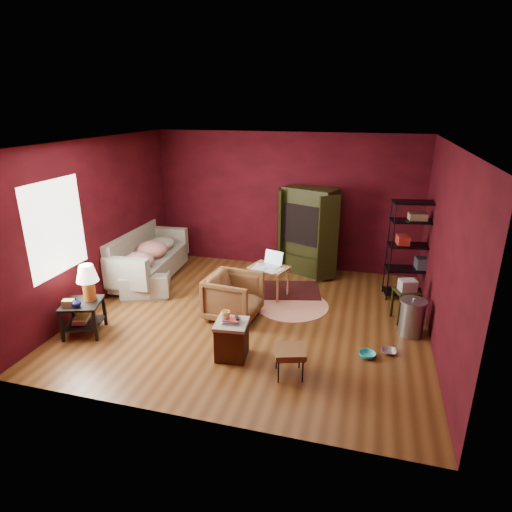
{
  "coord_description": "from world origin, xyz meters",
  "views": [
    {
      "loc": [
        1.71,
        -6.06,
        3.34
      ],
      "look_at": [
        0.0,
        0.2,
        1.0
      ],
      "focal_mm": 30.0,
      "sensor_mm": 36.0,
      "label": 1
    }
  ],
  "objects": [
    {
      "name": "rug_round",
      "position": [
        0.54,
        0.58,
        0.01
      ],
      "size": [
        1.49,
        1.49,
        0.01
      ],
      "rotation": [
        0.0,
        0.0,
        -0.19
      ],
      "color": "beige",
      "rests_on": "ground"
    },
    {
      "name": "hamper",
      "position": [
        0.04,
        -1.2,
        0.28
      ],
      "size": [
        0.48,
        0.48,
        0.61
      ],
      "rotation": [
        0.0,
        0.0,
        0.1
      ],
      "color": "#43230F",
      "rests_on": "ground"
    },
    {
      "name": "mug",
      "position": [
        -0.04,
        -1.21,
        0.66
      ],
      "size": [
        0.16,
        0.15,
        0.13
      ],
      "primitive_type": "imported",
      "rotation": [
        0.0,
        0.0,
        -0.4
      ],
      "color": "#FDE67B",
      "rests_on": "hamper"
    },
    {
      "name": "tv_armoire",
      "position": [
        0.55,
        2.2,
        0.92
      ],
      "size": [
        1.3,
        1.03,
        1.77
      ],
      "rotation": [
        0.0,
        0.0,
        -0.37
      ],
      "color": "black",
      "rests_on": "ground"
    },
    {
      "name": "rug_oriental",
      "position": [
        0.3,
        1.16,
        0.02
      ],
      "size": [
        1.46,
        1.14,
        0.01
      ],
      "rotation": [
        0.0,
        0.0,
        0.24
      ],
      "color": "#4A1413",
      "rests_on": "ground"
    },
    {
      "name": "footstool",
      "position": [
        0.88,
        -1.42,
        0.34
      ],
      "size": [
        0.48,
        0.48,
        0.39
      ],
      "rotation": [
        0.0,
        0.0,
        0.31
      ],
      "color": "black",
      "rests_on": "ground"
    },
    {
      "name": "small_stand",
      "position": [
        2.39,
        0.53,
        0.53
      ],
      "size": [
        0.45,
        0.45,
        0.71
      ],
      "rotation": [
        0.0,
        0.0,
        0.35
      ],
      "color": "black",
      "rests_on": "ground"
    },
    {
      "name": "pet_bowl_turquoise",
      "position": [
        1.86,
        -0.73,
        0.12
      ],
      "size": [
        0.24,
        0.12,
        0.23
      ],
      "primitive_type": "imported",
      "rotation": [
        0.0,
        0.0,
        0.22
      ],
      "color": "#26B1B5",
      "rests_on": "ground"
    },
    {
      "name": "pet_bowl_steel",
      "position": [
        2.14,
        -0.54,
        0.11
      ],
      "size": [
        0.22,
        0.06,
        0.21
      ],
      "primitive_type": "imported",
      "rotation": [
        0.0,
        0.0,
        0.03
      ],
      "color": "silver",
      "rests_on": "ground"
    },
    {
      "name": "room",
      "position": [
        -0.04,
        -0.01,
        1.4
      ],
      "size": [
        5.54,
        5.04,
        2.84
      ],
      "color": "brown",
      "rests_on": "ground"
    },
    {
      "name": "armchair",
      "position": [
        -0.3,
        -0.09,
        0.41
      ],
      "size": [
        0.81,
        0.86,
        0.81
      ],
      "primitive_type": "imported",
      "rotation": [
        0.0,
        0.0,
        1.48
      ],
      "color": "black",
      "rests_on": "ground"
    },
    {
      "name": "sofa",
      "position": [
        -2.43,
        1.03,
        0.43
      ],
      "size": [
        1.44,
        2.25,
        0.85
      ],
      "primitive_type": "imported",
      "rotation": [
        0.0,
        0.0,
        1.97
      ],
      "color": "gray",
      "rests_on": "ground"
    },
    {
      "name": "sofa_cushions",
      "position": [
        -2.44,
        0.98,
        0.44
      ],
      "size": [
        1.01,
        2.19,
        0.89
      ],
      "rotation": [
        0.0,
        0.0,
        0.07
      ],
      "color": "gray",
      "rests_on": "sofa"
    },
    {
      "name": "wire_shelving",
      "position": [
        2.52,
        1.49,
        0.97
      ],
      "size": [
        0.92,
        0.52,
        1.77
      ],
      "rotation": [
        0.0,
        0.0,
        0.18
      ],
      "color": "black",
      "rests_on": "ground"
    },
    {
      "name": "trash_can",
      "position": [
        2.46,
        0.08,
        0.29
      ],
      "size": [
        0.5,
        0.5,
        0.62
      ],
      "rotation": [
        0.0,
        0.0,
        0.35
      ],
      "color": "#919697",
      "rests_on": "ground"
    },
    {
      "name": "side_table",
      "position": [
        -2.3,
        -1.11,
        0.65
      ],
      "size": [
        0.69,
        0.69,
        1.08
      ],
      "rotation": [
        0.0,
        0.0,
        0.32
      ],
      "color": "black",
      "rests_on": "ground"
    },
    {
      "name": "vase",
      "position": [
        -2.31,
        -1.32,
        0.59
      ],
      "size": [
        0.16,
        0.16,
        0.14
      ],
      "primitive_type": "imported",
      "rotation": [
        0.0,
        0.0,
        -0.11
      ],
      "color": "#0D1042",
      "rests_on": "side_table"
    },
    {
      "name": "laptop_desk",
      "position": [
        0.07,
        0.89,
        0.51
      ],
      "size": [
        0.77,
        0.66,
        0.82
      ],
      "rotation": [
        0.0,
        0.0,
        -0.31
      ],
      "color": "tan",
      "rests_on": "ground"
    }
  ]
}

